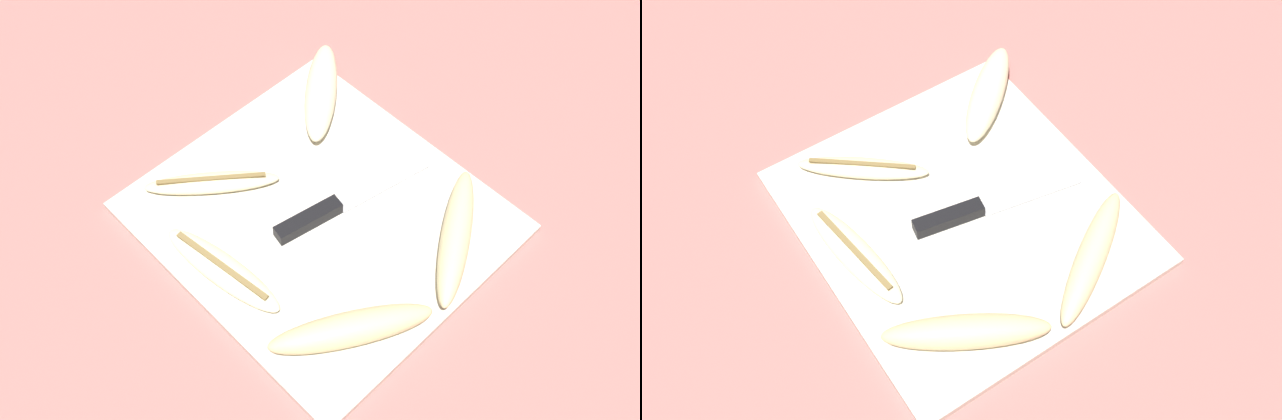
% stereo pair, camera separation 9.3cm
% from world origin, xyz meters
% --- Properties ---
extents(ground_plane, '(4.00, 4.00, 0.00)m').
position_xyz_m(ground_plane, '(0.00, 0.00, 0.00)').
color(ground_plane, '#B76B66').
extents(cutting_board, '(0.41, 0.37, 0.01)m').
position_xyz_m(cutting_board, '(0.00, 0.00, 0.01)').
color(cutting_board, silver).
rests_on(cutting_board, ground_plane).
extents(knife, '(0.06, 0.23, 0.02)m').
position_xyz_m(knife, '(0.01, 0.00, 0.02)').
color(knife, black).
rests_on(knife, cutting_board).
extents(banana_pale_long, '(0.18, 0.06, 0.02)m').
position_xyz_m(banana_pale_long, '(-0.02, -0.14, 0.02)').
color(banana_pale_long, beige).
rests_on(banana_pale_long, cutting_board).
extents(banana_ripe_center, '(0.13, 0.19, 0.03)m').
position_xyz_m(banana_ripe_center, '(0.14, -0.09, 0.03)').
color(banana_ripe_center, beige).
rests_on(banana_ripe_center, cutting_board).
extents(banana_soft_right, '(0.14, 0.19, 0.03)m').
position_xyz_m(banana_soft_right, '(0.15, 0.09, 0.03)').
color(banana_soft_right, beige).
rests_on(banana_soft_right, cutting_board).
extents(banana_bright_far, '(0.15, 0.17, 0.03)m').
position_xyz_m(banana_bright_far, '(-0.14, 0.14, 0.03)').
color(banana_bright_far, beige).
rests_on(banana_bright_far, cutting_board).
extents(banana_cream_curved, '(0.13, 0.16, 0.02)m').
position_xyz_m(banana_cream_curved, '(-0.13, -0.07, 0.02)').
color(banana_cream_curved, beige).
rests_on(banana_cream_curved, cutting_board).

